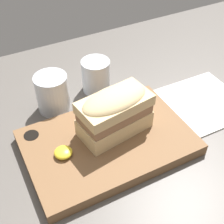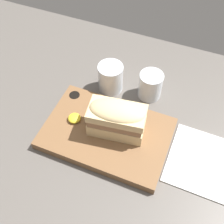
{
  "view_description": "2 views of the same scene",
  "coord_description": "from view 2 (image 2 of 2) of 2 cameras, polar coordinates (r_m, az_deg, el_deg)",
  "views": [
    {
      "loc": [
        -24.43,
        -38.02,
        51.57
      ],
      "look_at": [
        -2.75,
        3.55,
        8.75
      ],
      "focal_mm": 50.0,
      "sensor_mm": 36.0,
      "label": 1
    },
    {
      "loc": [
        11.78,
        -36.71,
        68.04
      ],
      "look_at": [
        -4.12,
        2.47,
        11.6
      ],
      "focal_mm": 45.0,
      "sensor_mm": 36.0,
      "label": 2
    }
  ],
  "objects": [
    {
      "name": "dining_table",
      "position": [
        0.77,
        2.16,
        -7.0
      ],
      "size": [
        177.25,
        92.83,
        2.0
      ],
      "color": "#56514C",
      "rests_on": "ground"
    },
    {
      "name": "napkin",
      "position": [
        0.77,
        18.46,
        -9.79
      ],
      "size": [
        19.12,
        18.63,
        0.4
      ],
      "rotation": [
        0.0,
        0.0,
        -0.01
      ],
      "color": "white",
      "rests_on": "dining_table"
    },
    {
      "name": "wine_glass",
      "position": [
        0.85,
        7.77,
        5.17
      ],
      "size": [
        7.03,
        7.03,
        8.33
      ],
      "color": "silver",
      "rests_on": "dining_table"
    },
    {
      "name": "mustard_dollop",
      "position": [
        0.78,
        -7.66,
        -1.24
      ],
      "size": [
        3.55,
        3.55,
        1.42
      ],
      "color": "yellow",
      "rests_on": "serving_board"
    },
    {
      "name": "water_glass",
      "position": [
        0.86,
        -0.3,
        6.67
      ],
      "size": [
        7.54,
        7.54,
        9.1
      ],
      "color": "silver",
      "rests_on": "dining_table"
    },
    {
      "name": "sandwich",
      "position": [
        0.71,
        0.99,
        -1.16
      ],
      "size": [
        15.48,
        9.58,
        10.02
      ],
      "rotation": [
        0.0,
        0.0,
        0.15
      ],
      "color": "#DBBC84",
      "rests_on": "serving_board"
    },
    {
      "name": "serving_board",
      "position": [
        0.77,
        -1.1,
        -4.31
      ],
      "size": [
        33.73,
        22.28,
        2.66
      ],
      "color": "brown",
      "rests_on": "dining_table"
    }
  ]
}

